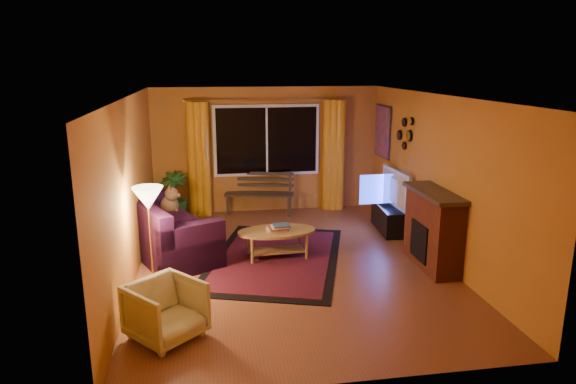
{
  "coord_description": "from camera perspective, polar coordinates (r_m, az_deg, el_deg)",
  "views": [
    {
      "loc": [
        -1.2,
        -7.14,
        2.95
      ],
      "look_at": [
        0.0,
        0.3,
        1.05
      ],
      "focal_mm": 32.0,
      "sensor_mm": 36.0,
      "label": 1
    }
  ],
  "objects": [
    {
      "name": "floor",
      "position": [
        7.82,
        0.35,
        -8.09
      ],
      "size": [
        4.5,
        6.0,
        0.02
      ],
      "primitive_type": "cube",
      "color": "brown",
      "rests_on": "ground"
    },
    {
      "name": "mirror_cluster",
      "position": [
        9.17,
        12.82,
        6.6
      ],
      "size": [
        0.06,
        0.6,
        0.56
      ],
      "primitive_type": null,
      "color": "black",
      "rests_on": "wall_right"
    },
    {
      "name": "curtain_left",
      "position": [
        10.18,
        -9.89,
        3.59
      ],
      "size": [
        0.36,
        0.36,
        2.24
      ],
      "primitive_type": "cylinder",
      "color": "orange",
      "rests_on": "ground"
    },
    {
      "name": "floor_lamp",
      "position": [
        6.96,
        -15.01,
        -5.17
      ],
      "size": [
        0.25,
        0.25,
        1.41
      ],
      "primitive_type": "cylinder",
      "rotation": [
        0.0,
        0.0,
        -0.08
      ],
      "color": "#BF8C3F",
      "rests_on": "ground"
    },
    {
      "name": "coffee_table",
      "position": [
        8.0,
        -1.25,
        -5.77
      ],
      "size": [
        1.29,
        1.29,
        0.44
      ],
      "primitive_type": "cylinder",
      "rotation": [
        0.0,
        0.0,
        0.06
      ],
      "color": "#B58648",
      "rests_on": "ground"
    },
    {
      "name": "rug",
      "position": [
        8.02,
        -1.41,
        -7.35
      ],
      "size": [
        2.71,
        3.44,
        0.02
      ],
      "primitive_type": "cube",
      "rotation": [
        0.0,
        0.0,
        -0.3
      ],
      "color": "#750A04",
      "rests_on": "ground"
    },
    {
      "name": "curtain_right",
      "position": [
        10.5,
        5.04,
        4.06
      ],
      "size": [
        0.36,
        0.36,
        2.24
      ],
      "primitive_type": "cylinder",
      "color": "orange",
      "rests_on": "ground"
    },
    {
      "name": "dog",
      "position": [
        8.81,
        -13.04,
        -0.95
      ],
      "size": [
        0.41,
        0.51,
        0.5
      ],
      "primitive_type": null,
      "rotation": [
        0.0,
        0.0,
        -0.18
      ],
      "color": "brown",
      "rests_on": "sofa"
    },
    {
      "name": "ceiling",
      "position": [
        7.25,
        0.39,
        10.68
      ],
      "size": [
        4.5,
        6.0,
        0.02
      ],
      "primitive_type": "cube",
      "color": "white",
      "rests_on": "ground"
    },
    {
      "name": "armchair",
      "position": [
        5.87,
        -13.43,
        -12.43
      ],
      "size": [
        0.96,
        0.95,
        0.72
      ],
      "primitive_type": "imported",
      "rotation": [
        0.0,
        0.0,
        0.72
      ],
      "color": "beige",
      "rests_on": "ground"
    },
    {
      "name": "fireplace",
      "position": [
        7.86,
        15.82,
        -4.19
      ],
      "size": [
        0.4,
        1.2,
        1.1
      ],
      "primitive_type": "cube",
      "color": "maroon",
      "rests_on": "ground"
    },
    {
      "name": "window",
      "position": [
        10.26,
        -2.37,
        5.74
      ],
      "size": [
        2.0,
        0.02,
        1.3
      ],
      "primitive_type": "cube",
      "color": "black",
      "rests_on": "wall_back"
    },
    {
      "name": "wall_right",
      "position": [
        8.11,
        16.32,
        1.48
      ],
      "size": [
        0.02,
        6.0,
        2.5
      ],
      "primitive_type": "cube",
      "color": "#C4772B",
      "rests_on": "ground"
    },
    {
      "name": "tv_console",
      "position": [
        9.44,
        11.08,
        -2.9
      ],
      "size": [
        0.44,
        1.1,
        0.45
      ],
      "primitive_type": "cube",
      "rotation": [
        0.0,
        0.0,
        -0.07
      ],
      "color": "black",
      "rests_on": "ground"
    },
    {
      "name": "bench",
      "position": [
        10.31,
        -3.21,
        -1.32
      ],
      "size": [
        1.41,
        0.72,
        0.41
      ],
      "primitive_type": "cube",
      "rotation": [
        0.0,
        0.0,
        -0.25
      ],
      "color": "#30261C",
      "rests_on": "ground"
    },
    {
      "name": "sofa",
      "position": [
        8.38,
        -13.5,
        -3.5
      ],
      "size": [
        1.86,
        2.5,
        0.93
      ],
      "primitive_type": "cube",
      "rotation": [
        0.0,
        0.0,
        0.43
      ],
      "color": "black",
      "rests_on": "ground"
    },
    {
      "name": "wall_left",
      "position": [
        7.41,
        -17.13,
        0.26
      ],
      "size": [
        0.02,
        6.0,
        2.5
      ],
      "primitive_type": "cube",
      "color": "#C4772B",
      "rests_on": "ground"
    },
    {
      "name": "potted_plant",
      "position": [
        10.11,
        -12.57,
        -0.43
      ],
      "size": [
        0.63,
        0.63,
        0.93
      ],
      "primitive_type": "imported",
      "rotation": [
        0.0,
        0.0,
        -0.25
      ],
      "color": "#235B1E",
      "rests_on": "ground"
    },
    {
      "name": "curtain_rod",
      "position": [
        10.13,
        -2.39,
        10.18
      ],
      "size": [
        3.2,
        0.03,
        0.03
      ],
      "primitive_type": "cylinder",
      "rotation": [
        0.0,
        1.57,
        0.0
      ],
      "color": "#BF8C3F",
      "rests_on": "wall_back"
    },
    {
      "name": "wall_back",
      "position": [
        10.36,
        -2.4,
        4.7
      ],
      "size": [
        4.5,
        0.02,
        2.5
      ],
      "primitive_type": "cube",
      "color": "#C4772B",
      "rests_on": "ground"
    },
    {
      "name": "television",
      "position": [
        9.29,
        11.24,
        0.39
      ],
      "size": [
        0.2,
        1.16,
        0.66
      ],
      "primitive_type": "imported",
      "rotation": [
        0.0,
        0.0,
        1.61
      ],
      "color": "black",
      "rests_on": "tv_console"
    },
    {
      "name": "painting",
      "position": [
        10.26,
        10.45,
        6.64
      ],
      "size": [
        0.04,
        0.76,
        0.96
      ],
      "primitive_type": "cube",
      "color": "#E84C2F",
      "rests_on": "wall_right"
    }
  ]
}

